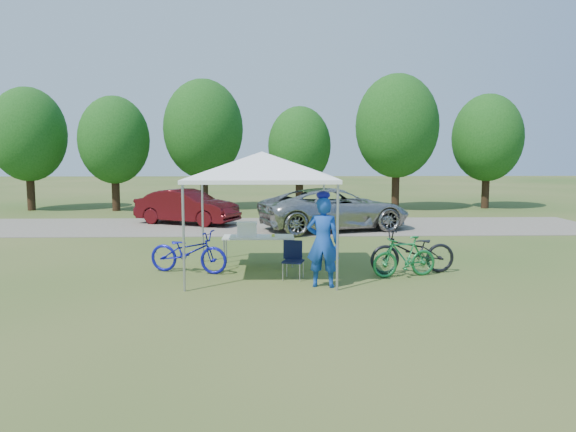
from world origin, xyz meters
name	(u,v)px	position (x,y,z in m)	size (l,w,h in m)	color
ground	(262,274)	(0.00, 0.00, 0.00)	(100.00, 100.00, 0.00)	#2D5119
gravel_strip	(266,226)	(0.00, 8.00, 0.01)	(24.00, 5.00, 0.02)	gray
canopy	(262,155)	(0.00, 0.00, 2.65)	(4.53, 4.53, 3.00)	#A5A5AA
treeline	(261,134)	(-0.29, 14.05, 3.53)	(24.89, 4.28, 6.30)	#382314
folding_table	(258,238)	(-0.11, 1.05, 0.66)	(1.70, 0.71, 0.70)	white
folding_chair	(293,256)	(0.67, -0.40, 0.48)	(0.51, 0.53, 0.81)	black
cooler	(247,229)	(-0.39, 1.05, 0.87)	(0.48, 0.32, 0.34)	white
ice_cream_cup	(273,235)	(0.25, 1.00, 0.73)	(0.07, 0.07, 0.06)	#CDE836
cyclist	(323,242)	(1.24, -1.19, 0.92)	(0.67, 0.44, 1.83)	#1442A9
bike_blue	(189,252)	(-1.67, 0.22, 0.48)	(0.64, 1.84, 0.97)	#12139F
bike_green	(404,257)	(3.11, -0.34, 0.45)	(0.42, 1.49, 0.89)	#197436
bike_dark	(413,251)	(3.37, -0.01, 0.51)	(0.68, 1.95, 1.03)	black
minivan	(335,209)	(2.40, 7.00, 0.75)	(2.41, 5.22, 1.45)	#A8A7A3
sedan	(187,207)	(-2.98, 8.73, 0.67)	(1.37, 3.93, 1.29)	#4D0C10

